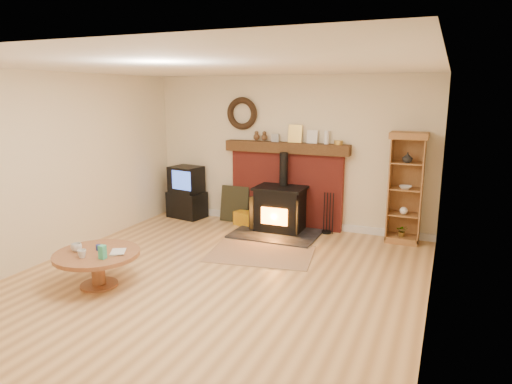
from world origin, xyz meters
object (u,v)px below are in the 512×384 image
at_px(wood_stove, 280,210).
at_px(coffee_table, 97,259).
at_px(tv_unit, 187,193).
at_px(curio_cabinet, 406,188).

distance_m(wood_stove, coffee_table, 3.21).
bearing_deg(wood_stove, tv_unit, 174.33).
bearing_deg(coffee_table, tv_unit, 102.11).
distance_m(tv_unit, curio_cabinet, 3.93).
relative_size(curio_cabinet, coffee_table, 1.70).
xyz_separation_m(wood_stove, coffee_table, (-1.26, -2.96, -0.03)).
bearing_deg(curio_cabinet, wood_stove, -172.06).
xyz_separation_m(wood_stove, curio_cabinet, (1.97, 0.28, 0.49)).
bearing_deg(tv_unit, wood_stove, -5.67).
bearing_deg(tv_unit, coffee_table, -77.89).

